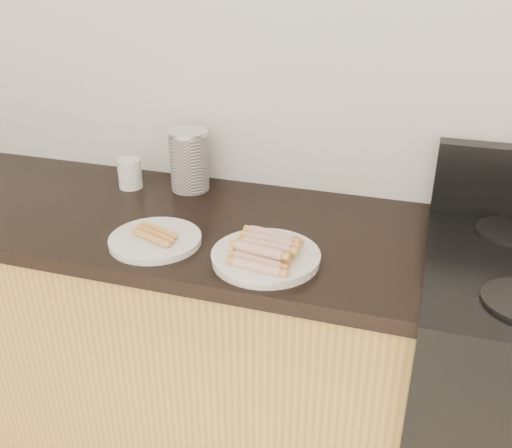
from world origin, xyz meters
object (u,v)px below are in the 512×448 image
(main_plate, at_px, (266,258))
(side_plate, at_px, (155,240))
(mug, at_px, (130,173))
(canister, at_px, (189,160))

(main_plate, height_order, side_plate, same)
(main_plate, height_order, mug, mug)
(main_plate, xyz_separation_m, mug, (-0.54, 0.32, 0.04))
(side_plate, xyz_separation_m, canister, (-0.06, 0.36, 0.09))
(main_plate, distance_m, mug, 0.63)
(side_plate, relative_size, canister, 1.26)
(side_plate, distance_m, mug, 0.40)
(mug, bearing_deg, canister, 13.68)
(main_plate, xyz_separation_m, side_plate, (-0.30, 0.01, -0.00))
(mug, bearing_deg, main_plate, -30.62)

